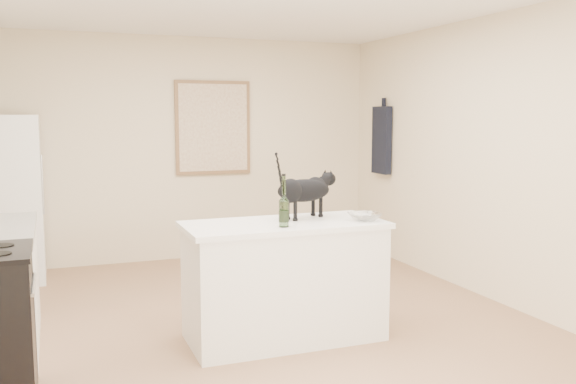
# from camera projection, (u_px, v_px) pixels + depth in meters

# --- Properties ---
(floor) EXTENTS (5.50, 5.50, 0.00)m
(floor) POSITION_uv_depth(u_px,v_px,m) (264.00, 331.00, 4.91)
(floor) COLOR #906B4C
(floor) RESTS_ON ground
(wall_back) EXTENTS (4.50, 0.00, 4.50)m
(wall_back) POSITION_uv_depth(u_px,v_px,m) (188.00, 149.00, 7.30)
(wall_back) COLOR beige
(wall_back) RESTS_ON ground
(wall_front) EXTENTS (4.50, 0.00, 4.50)m
(wall_front) POSITION_uv_depth(u_px,v_px,m) (511.00, 227.00, 2.20)
(wall_front) COLOR beige
(wall_front) RESTS_ON ground
(wall_right) EXTENTS (0.00, 5.50, 5.50)m
(wall_right) POSITION_uv_depth(u_px,v_px,m) (501.00, 160.00, 5.55)
(wall_right) COLOR beige
(wall_right) RESTS_ON ground
(island_base) EXTENTS (1.44, 0.67, 0.86)m
(island_base) POSITION_uv_depth(u_px,v_px,m) (284.00, 283.00, 4.71)
(island_base) COLOR white
(island_base) RESTS_ON floor
(island_top) EXTENTS (1.50, 0.70, 0.04)m
(island_top) POSITION_uv_depth(u_px,v_px,m) (284.00, 225.00, 4.65)
(island_top) COLOR white
(island_top) RESTS_ON island_base
(fridge) EXTENTS (0.68, 0.68, 1.70)m
(fridge) POSITION_uv_depth(u_px,v_px,m) (6.00, 199.00, 6.29)
(fridge) COLOR white
(fridge) RESTS_ON floor
(artwork_frame) EXTENTS (0.90, 0.03, 1.10)m
(artwork_frame) POSITION_uv_depth(u_px,v_px,m) (213.00, 128.00, 7.35)
(artwork_frame) COLOR brown
(artwork_frame) RESTS_ON wall_back
(artwork_canvas) EXTENTS (0.82, 0.00, 1.02)m
(artwork_canvas) POSITION_uv_depth(u_px,v_px,m) (214.00, 128.00, 7.33)
(artwork_canvas) COLOR beige
(artwork_canvas) RESTS_ON wall_back
(hanging_garment) EXTENTS (0.08, 0.34, 0.80)m
(hanging_garment) POSITION_uv_depth(u_px,v_px,m) (382.00, 140.00, 7.42)
(hanging_garment) COLOR black
(hanging_garment) RESTS_ON wall_right
(black_cat) EXTENTS (0.58, 0.37, 0.39)m
(black_cat) POSITION_uv_depth(u_px,v_px,m) (304.00, 193.00, 4.80)
(black_cat) COLOR black
(black_cat) RESTS_ON island_top
(wine_bottle) EXTENTS (0.09, 0.09, 0.34)m
(wine_bottle) POSITION_uv_depth(u_px,v_px,m) (284.00, 204.00, 4.43)
(wine_bottle) COLOR #2B5522
(wine_bottle) RESTS_ON island_top
(glass_bowl) EXTENTS (0.27, 0.27, 0.06)m
(glass_bowl) POSITION_uv_depth(u_px,v_px,m) (364.00, 217.00, 4.71)
(glass_bowl) COLOR white
(glass_bowl) RESTS_ON island_top
(fridge_paper) EXTENTS (0.02, 0.14, 0.18)m
(fridge_paper) POSITION_uv_depth(u_px,v_px,m) (42.00, 167.00, 6.44)
(fridge_paper) COLOR white
(fridge_paper) RESTS_ON fridge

